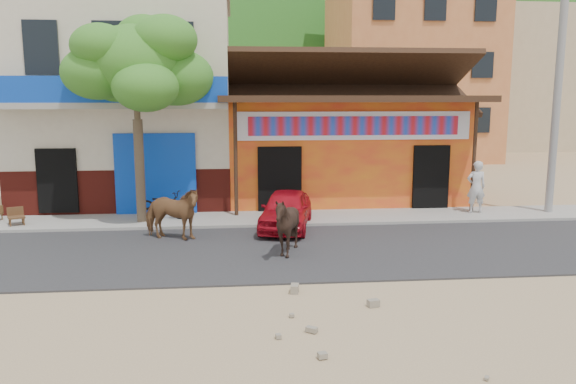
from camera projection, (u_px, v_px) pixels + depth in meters
name	position (u px, v px, depth m)	size (l,w,h in m)	color
ground	(328.00, 284.00, 11.40)	(120.00, 120.00, 0.00)	#9E825B
road	(311.00, 250.00, 13.85)	(60.00, 5.00, 0.04)	#28282B
sidewalk	(295.00, 218.00, 17.27)	(60.00, 2.00, 0.12)	gray
dance_club	(336.00, 150.00, 21.10)	(8.00, 6.00, 3.60)	orange
cafe_building	(131.00, 104.00, 20.10)	(7.00, 6.00, 7.00)	beige
apartment_front	(408.00, 61.00, 34.81)	(9.00, 9.00, 12.00)	#CC723F
apartment_rear	(500.00, 80.00, 41.73)	(8.00, 8.00, 10.00)	tan
hillside	(245.00, 38.00, 78.10)	(100.00, 40.00, 24.00)	#194C14
tree	(137.00, 119.00, 16.13)	(3.00, 3.00, 6.00)	#2D721E
utility_pole	(558.00, 85.00, 17.38)	(0.24, 0.24, 8.00)	gray
cow_tan	(172.00, 213.00, 14.68)	(0.76, 1.67, 1.41)	brown
cow_dark	(287.00, 226.00, 13.21)	(1.16, 1.30, 1.43)	black
red_car	(286.00, 209.00, 15.97)	(1.31, 3.25, 1.11)	#AE0C1A
scooter	(163.00, 205.00, 16.95)	(0.56, 1.61, 0.84)	black
pedestrian	(476.00, 187.00, 17.74)	(0.60, 0.40, 1.66)	silver
cafe_chair_right	(16.00, 209.00, 16.05)	(0.44, 0.44, 0.94)	#4D3419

